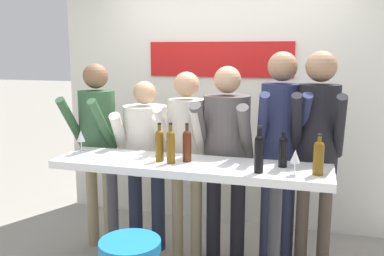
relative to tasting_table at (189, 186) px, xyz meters
The scene contains 16 objects.
back_wall 1.52m from the tasting_table, 90.04° to the left, with size 3.69×0.12×2.58m.
tasting_table is the anchor object (origin of this frame).
person_far_left 1.14m from the tasting_table, 155.93° to the left, with size 0.42×0.54×1.74m.
person_left 0.80m from the tasting_table, 137.14° to the left, with size 0.51×0.58×1.58m.
person_center_left 0.53m from the tasting_table, 109.50° to the left, with size 0.38×0.50×1.67m.
person_center 0.56m from the tasting_table, 68.38° to the left, with size 0.47×0.56×1.72m.
person_center_right 0.89m from the tasting_table, 40.64° to the left, with size 0.46×0.59×1.84m.
person_right 1.09m from the tasting_table, 27.21° to the left, with size 0.39×0.54×1.85m.
wine_bottle_0 0.40m from the tasting_table, behind, with size 0.06×0.06×0.30m.
wine_bottle_1 0.35m from the tasting_table, 154.31° to the right, with size 0.06×0.06×0.31m.
wine_bottle_2 0.76m from the tasting_table, ahead, with size 0.06×0.06×0.27m.
wine_bottle_3 0.98m from the tasting_table, ahead, with size 0.07×0.07×0.28m.
wine_bottle_4 0.65m from the tasting_table, 13.17° to the right, with size 0.06×0.06×0.33m.
wine_bottle_5 0.32m from the tasting_table, 139.06° to the left, with size 0.07×0.07×0.30m.
wine_glass_0 1.02m from the tasting_table, behind, with size 0.07×0.07×0.18m.
wine_glass_1 0.85m from the tasting_table, ahead, with size 0.07×0.07×0.18m.
Camera 1 is at (0.89, -2.98, 1.85)m, focal length 40.00 mm.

